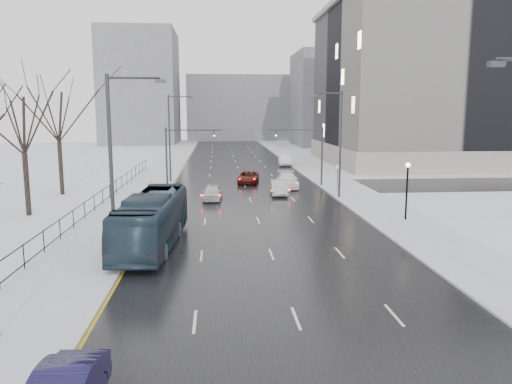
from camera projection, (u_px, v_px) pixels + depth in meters
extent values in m
cube|color=black|center=(240.00, 173.00, 66.06)|extent=(16.00, 150.00, 0.04)
cube|color=black|center=(245.00, 187.00, 54.25)|extent=(130.00, 10.00, 0.04)
cube|color=silver|center=(160.00, 174.00, 65.23)|extent=(5.00, 150.00, 0.16)
cube|color=silver|center=(318.00, 172.00, 66.87)|extent=(5.00, 150.00, 0.16)
cube|color=white|center=(86.00, 175.00, 64.50)|extent=(14.00, 150.00, 0.12)
cube|color=black|center=(77.00, 208.00, 35.31)|extent=(0.04, 70.00, 0.05)
cube|color=black|center=(78.00, 222.00, 35.47)|extent=(0.04, 70.00, 0.05)
cylinder|color=black|center=(77.00, 216.00, 35.40)|extent=(0.06, 0.06, 1.30)
cube|color=#2D2D33|center=(496.00, 64.00, 15.77)|extent=(0.50, 0.25, 0.18)
cylinder|color=#2D2D33|center=(340.00, 146.00, 46.23)|extent=(0.20, 0.20, 10.00)
cylinder|color=#2D2D33|center=(328.00, 93.00, 45.36)|extent=(2.60, 0.12, 0.12)
cube|color=#2D2D33|center=(314.00, 95.00, 45.29)|extent=(0.50, 0.25, 0.18)
cylinder|color=#2D2D33|center=(111.00, 175.00, 25.25)|extent=(0.20, 0.20, 10.00)
cylinder|color=#2D2D33|center=(134.00, 78.00, 24.58)|extent=(2.60, 0.12, 0.12)
cube|color=#2D2D33|center=(160.00, 81.00, 24.71)|extent=(0.50, 0.25, 0.18)
cylinder|color=#2D2D33|center=(170.00, 139.00, 56.74)|extent=(0.20, 0.20, 10.00)
cylinder|color=#2D2D33|center=(180.00, 97.00, 56.07)|extent=(2.60, 0.12, 0.12)
cube|color=#2D2D33|center=(192.00, 98.00, 56.19)|extent=(0.50, 0.25, 0.18)
cylinder|color=black|center=(407.00, 193.00, 37.05)|extent=(0.14, 0.14, 4.00)
sphere|color=#FFE5B2|center=(408.00, 165.00, 36.72)|extent=(0.36, 0.36, 0.36)
cylinder|color=#2D2D33|center=(322.00, 157.00, 54.39)|extent=(0.20, 0.20, 6.50)
cylinder|color=#2D2D33|center=(295.00, 130.00, 53.68)|extent=(6.00, 0.12, 0.12)
imported|color=#2D2D33|center=(276.00, 135.00, 53.61)|extent=(0.15, 0.18, 0.90)
sphere|color=#19FF33|center=(276.00, 135.00, 53.47)|extent=(0.16, 0.16, 0.16)
cylinder|color=#2D2D33|center=(167.00, 158.00, 53.08)|extent=(0.20, 0.20, 6.50)
cylinder|color=#2D2D33|center=(194.00, 130.00, 52.84)|extent=(6.00, 0.12, 0.12)
imported|color=#2D2D33|center=(214.00, 136.00, 53.10)|extent=(0.15, 0.18, 0.90)
sphere|color=#19FF33|center=(214.00, 136.00, 52.95)|extent=(0.16, 0.16, 0.16)
cylinder|color=#2D2D33|center=(338.00, 178.00, 50.81)|extent=(0.06, 0.06, 2.50)
cylinder|color=white|center=(338.00, 167.00, 50.62)|extent=(0.60, 0.03, 0.60)
torus|color=#B20C0C|center=(338.00, 167.00, 50.62)|extent=(0.58, 0.06, 0.58)
cube|color=gray|center=(457.00, 87.00, 78.67)|extent=(40.00, 30.00, 24.00)
cube|color=gray|center=(463.00, 4.00, 76.68)|extent=(41.00, 31.00, 0.80)
cube|color=gray|center=(453.00, 153.00, 80.35)|extent=(40.60, 30.60, 3.00)
cube|color=slate|center=(345.00, 99.00, 120.60)|extent=(24.00, 20.00, 22.00)
cube|color=slate|center=(141.00, 88.00, 126.07)|extent=(18.00, 22.00, 28.00)
cube|color=slate|center=(241.00, 108.00, 143.65)|extent=(30.00, 18.00, 18.00)
imported|color=#243847|center=(152.00, 220.00, 30.16)|extent=(3.55, 11.82, 3.25)
imported|color=silver|center=(212.00, 192.00, 46.20)|extent=(1.96, 4.23, 1.40)
imported|color=#AEAEB3|center=(279.00, 187.00, 49.01)|extent=(1.71, 4.46, 1.45)
imported|color=#51100E|center=(248.00, 177.00, 56.88)|extent=(2.88, 5.12, 1.35)
imported|color=white|center=(287.00, 180.00, 53.67)|extent=(2.60, 5.60, 1.58)
imported|color=white|center=(285.00, 160.00, 75.64)|extent=(2.19, 5.25, 1.69)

